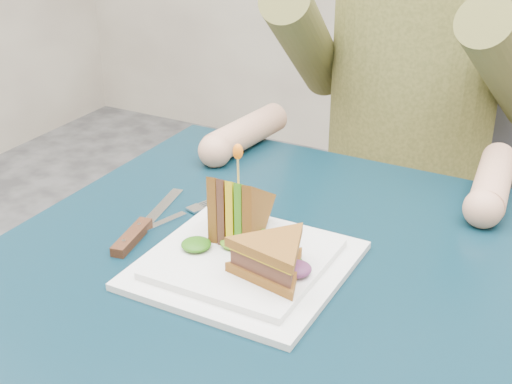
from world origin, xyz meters
The scene contains 12 objects.
table centered at (0.00, 0.00, 0.65)m, with size 0.75×0.75×0.73m.
chair centered at (0.00, 0.71, 0.54)m, with size 0.42×0.40×0.93m.
diner centered at (0.00, 0.60, 0.91)m, with size 0.54×0.59×0.74m.
plate centered at (-0.02, -0.05, 0.74)m, with size 0.26×0.26×0.02m.
sandwich_flat centered at (0.04, -0.07, 0.78)m, with size 0.15×0.15×0.05m.
sandwich_upright centered at (-0.05, 0.00, 0.78)m, with size 0.09×0.15×0.15m.
fork centered at (-0.18, 0.01, 0.73)m, with size 0.07×0.17×0.01m.
knife centered at (-0.20, -0.04, 0.74)m, with size 0.06×0.22×0.02m.
toothpick centered at (-0.05, 0.00, 0.85)m, with size 0.00×0.00×0.06m, color tan.
toothpick_frill centered at (-0.05, 0.00, 0.88)m, with size 0.01×0.01×0.02m, color orange.
lettuce_spill centered at (-0.01, -0.04, 0.76)m, with size 0.15×0.13×0.02m, color #337A14, non-canonical shape.
onion_ring centered at (0.00, -0.04, 0.77)m, with size 0.04×0.04×0.01m, color #9E4C7A.
Camera 1 is at (0.38, -0.76, 1.24)m, focal length 50.00 mm.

